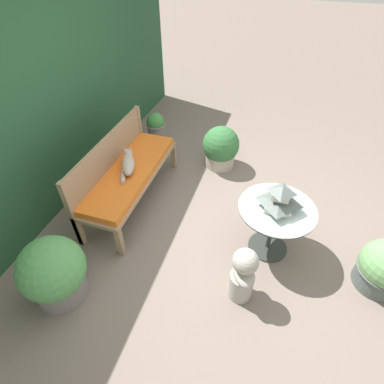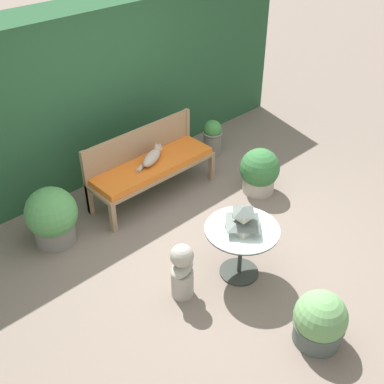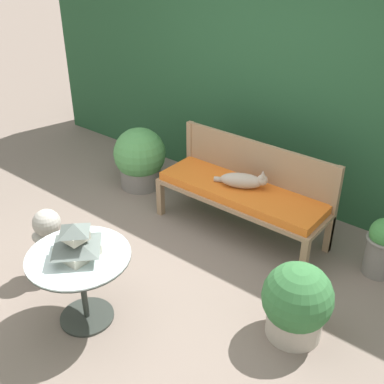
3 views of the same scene
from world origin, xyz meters
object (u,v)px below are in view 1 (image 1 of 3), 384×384
at_px(cat, 128,164).
at_px(patio_table, 275,217).
at_px(garden_bust, 243,274).
at_px(potted_plant_bench_left, 54,273).
at_px(potted_plant_table_far, 156,129).
at_px(garden_bench, 131,174).
at_px(potted_plant_table_near, 221,148).
at_px(pagoda_birdhouse, 280,199).

height_order(cat, patio_table, cat).
height_order(garden_bust, potted_plant_bench_left, potted_plant_bench_left).
height_order(garden_bust, potted_plant_table_far, garden_bust).
bearing_deg(patio_table, garden_bench, 81.36).
relative_size(cat, potted_plant_table_near, 0.84).
relative_size(patio_table, potted_plant_bench_left, 1.09).
distance_m(patio_table, garden_bust, 0.67).
bearing_deg(patio_table, garden_bust, 163.50).
relative_size(garden_bust, potted_plant_table_near, 1.04).
bearing_deg(garden_bench, potted_plant_table_far, 9.76).
bearing_deg(patio_table, potted_plant_table_near, 32.98).
height_order(pagoda_birdhouse, potted_plant_table_far, pagoda_birdhouse).
relative_size(cat, garden_bust, 0.80).
bearing_deg(garden_bench, cat, 71.61).
bearing_deg(potted_plant_table_far, garden_bust, -141.42).
xyz_separation_m(garden_bench, potted_plant_table_near, (1.03, -0.84, -0.12)).
bearing_deg(potted_plant_table_near, patio_table, -147.02).
distance_m(garden_bust, potted_plant_bench_left, 1.64).
bearing_deg(pagoda_birdhouse, patio_table, -90.00).
xyz_separation_m(cat, potted_plant_bench_left, (-1.37, 0.06, -0.22)).
relative_size(potted_plant_table_near, potted_plant_table_far, 1.12).
height_order(patio_table, pagoda_birdhouse, pagoda_birdhouse).
distance_m(pagoda_birdhouse, potted_plant_table_near, 1.59).
bearing_deg(potted_plant_bench_left, garden_bust, -72.77).
bearing_deg(pagoda_birdhouse, potted_plant_table_far, 51.30).
distance_m(patio_table, pagoda_birdhouse, 0.24).
bearing_deg(patio_table, potted_plant_bench_left, 122.40).
relative_size(garden_bench, garden_bust, 2.67).
bearing_deg(cat, garden_bust, -145.87).
xyz_separation_m(pagoda_birdhouse, potted_plant_bench_left, (-1.11, 1.75, -0.37)).
xyz_separation_m(garden_bench, cat, (0.00, 0.01, 0.14)).
relative_size(garden_bust, potted_plant_bench_left, 0.91).
xyz_separation_m(garden_bust, potted_plant_table_far, (2.15, 1.71, -0.04)).
xyz_separation_m(garden_bench, patio_table, (-0.26, -1.68, 0.06)).
xyz_separation_m(potted_plant_table_near, potted_plant_table_far, (0.23, 1.06, -0.01)).
bearing_deg(potted_plant_table_far, potted_plant_bench_left, -176.86).
bearing_deg(cat, potted_plant_table_far, -16.28).
relative_size(potted_plant_bench_left, potted_plant_table_far, 1.28).
distance_m(pagoda_birdhouse, potted_plant_bench_left, 2.11).
bearing_deg(potted_plant_table_near, potted_plant_bench_left, 159.13).
xyz_separation_m(garden_bust, potted_plant_table_near, (1.92, 0.65, -0.03)).
bearing_deg(potted_plant_bench_left, patio_table, -57.60).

